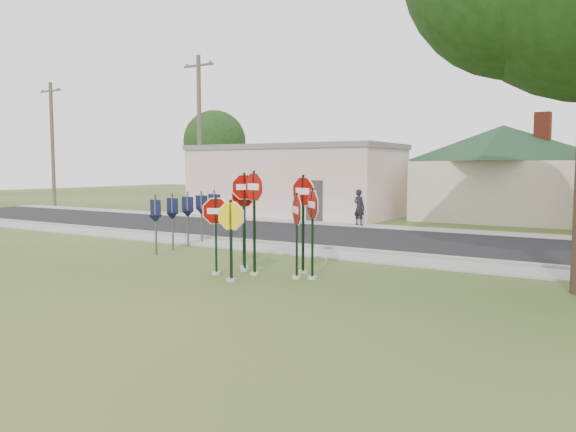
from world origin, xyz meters
The scene contains 20 objects.
ground centered at (0.00, 0.00, 0.00)m, with size 120.00×120.00×0.00m, color #2E4A1B.
sidewalk_near centered at (0.00, 5.50, 0.03)m, with size 60.00×1.60×0.06m, color gray.
road centered at (0.00, 10.00, 0.02)m, with size 60.00×7.00×0.04m, color black.
sidewalk_far centered at (0.00, 14.30, 0.03)m, with size 60.00×1.60×0.06m, color gray.
curb centered at (0.00, 6.50, 0.07)m, with size 60.00×0.20×0.14m, color gray.
stop_sign_center centered at (-0.24, 1.36, 1.83)m, with size 1.01×0.35×2.90m.
stop_sign_yellow centered at (-0.25, 0.36, 1.29)m, with size 1.00×0.24×2.17m.
stop_sign_left centered at (-1.16, 0.88, 1.33)m, with size 0.80×0.61×2.22m.
stop_sign_right centered at (0.97, 1.54, 1.43)m, with size 0.80×0.80×2.35m.
stop_sign_back_right centered at (0.74, 2.26, 1.77)m, with size 1.07×0.31×2.79m.
stop_sign_back_left centered at (-0.80, 1.69, 1.76)m, with size 0.77×0.63×2.83m.
stop_sign_far_right centered at (1.35, 1.69, 1.51)m, with size 0.80×0.70×2.46m.
stop_sign_far_left centered at (-1.05, 1.99, 1.64)m, with size 0.58×0.87×2.65m.
route_sign_row centered at (-5.40, 4.50, 1.22)m, with size 1.43×4.63×2.00m.
building_stucco centered at (-9.00, 18.00, 2.15)m, with size 12.20×6.20×4.20m.
building_house centered at (2.00, 22.00, 3.65)m, with size 11.60×11.60×6.20m.
utility_pole_near centered at (-14.00, 15.20, 4.97)m, with size 2.20×0.26×9.50m.
utility_pole_far centered at (-28.00, 15.20, 4.71)m, with size 2.20×0.26×9.00m.
bg_tree_left centered at (-20.00, 24.00, 4.88)m, with size 4.90×4.90×7.35m.
pedestrian centered at (-3.05, 14.20, 0.94)m, with size 0.64×0.42×1.76m, color black.
Camera 1 is at (8.33, -10.78, 2.88)m, focal length 35.00 mm.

